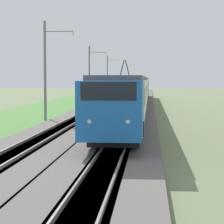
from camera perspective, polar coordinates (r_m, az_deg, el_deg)
The scene contains 9 objects.
ballast_main at distance 54.12m, azimuth -2.25°, elevation -0.09°, with size 240.00×4.40×0.30m.
ballast_adjacent at distance 53.81m, azimuth 2.31°, elevation -0.11°, with size 240.00×4.40×0.30m.
track_main at distance 54.12m, azimuth -2.25°, elevation -0.08°, with size 240.00×1.57×0.45m.
track_adjacent at distance 53.81m, azimuth 2.31°, elevation -0.10°, with size 240.00×1.57×0.45m.
grass_verge at distance 55.19m, azimuth -8.82°, elevation -0.15°, with size 240.00×8.26×0.12m.
passenger_train at distance 62.76m, azimuth 2.58°, elevation 2.35°, with size 81.85×2.89×4.88m.
catenary_mast_mid at distance 44.97m, azimuth -7.14°, elevation 4.53°, with size 0.22×2.56×8.48m.
catenary_mast_far at distance 77.08m, azimuth -2.41°, elevation 4.11°, with size 0.22×2.56×8.37m.
catenary_mast_distant at distance 109.41m, azimuth -0.47°, elevation 3.96°, with size 0.22×2.56×8.39m.
Camera 1 is at (-3.67, -6.00, 3.62)m, focal length 85.00 mm.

